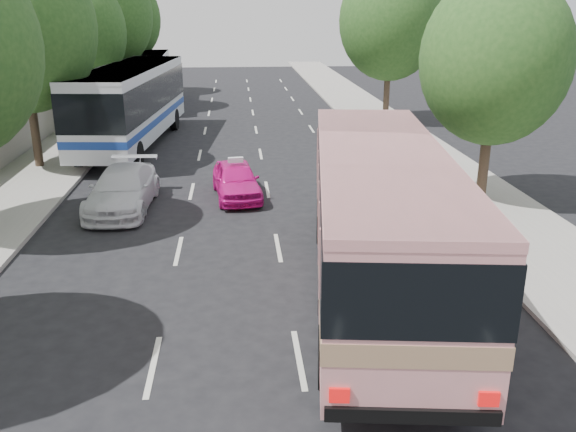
{
  "coord_description": "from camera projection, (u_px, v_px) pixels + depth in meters",
  "views": [
    {
      "loc": [
        -0.13,
        -12.58,
        6.73
      ],
      "look_at": [
        1.14,
        2.2,
        1.6
      ],
      "focal_mm": 38.0,
      "sensor_mm": 36.0,
      "label": 1
    }
  ],
  "objects": [
    {
      "name": "low_wall",
      "position": [
        41.0,
        124.0,
        31.76
      ],
      "size": [
        0.3,
        90.0,
        1.5
      ],
      "primitive_type": "cube",
      "color": "#9E998E",
      "rests_on": "sidewalk_left"
    },
    {
      "name": "tour_coach_rear",
      "position": [
        147.0,
        75.0,
        42.76
      ],
      "size": [
        2.92,
        11.68,
        3.47
      ],
      "rotation": [
        0.0,
        0.0,
        0.04
      ],
      "color": "white",
      "rests_on": "ground"
    },
    {
      "name": "tour_coach_front",
      "position": [
        132.0,
        99.0,
        30.2
      ],
      "size": [
        4.07,
        13.32,
        3.92
      ],
      "rotation": [
        0.0,
        0.0,
        -0.1
      ],
      "color": "silver",
      "rests_on": "ground"
    },
    {
      "name": "tree_left_c",
      "position": [
        22.0,
        22.0,
        24.48
      ],
      "size": [
        6.0,
        6.0,
        9.35
      ],
      "color": "#38281E",
      "rests_on": "ground"
    },
    {
      "name": "tree_right_near",
      "position": [
        499.0,
        53.0,
        20.54
      ],
      "size": [
        5.1,
        5.1,
        7.95
      ],
      "color": "#38281E",
      "rests_on": "ground"
    },
    {
      "name": "tree_left_f",
      "position": [
        123.0,
        16.0,
        47.12
      ],
      "size": [
        5.88,
        5.88,
        9.16
      ],
      "color": "#38281E",
      "rests_on": "ground"
    },
    {
      "name": "tree_right_far",
      "position": [
        392.0,
        17.0,
        35.33
      ],
      "size": [
        6.0,
        6.0,
        9.35
      ],
      "color": "#38281E",
      "rests_on": "ground"
    },
    {
      "name": "pink_bus",
      "position": [
        380.0,
        207.0,
        14.29
      ],
      "size": [
        4.3,
        11.65,
        3.63
      ],
      "rotation": [
        0.0,
        0.0,
        -0.13
      ],
      "color": "pink",
      "rests_on": "ground"
    },
    {
      "name": "tree_left_e",
      "position": [
        105.0,
        10.0,
        39.46
      ],
      "size": [
        6.3,
        6.3,
        9.82
      ],
      "color": "#38281E",
      "rests_on": "ground"
    },
    {
      "name": "sidewalk_right",
      "position": [
        393.0,
        134.0,
        33.55
      ],
      "size": [
        4.0,
        90.0,
        0.12
      ],
      "primitive_type": "cube",
      "color": "#9E998E",
      "rests_on": "ground"
    },
    {
      "name": "taxi_roof_sign",
      "position": [
        236.0,
        160.0,
        22.17
      ],
      "size": [
        0.57,
        0.24,
        0.18
      ],
      "primitive_type": "cube",
      "rotation": [
        0.0,
        0.0,
        0.12
      ],
      "color": "silver",
      "rests_on": "pink_taxi"
    },
    {
      "name": "sidewalk_left",
      "position": [
        78.0,
        139.0,
        32.18
      ],
      "size": [
        4.0,
        90.0,
        0.15
      ],
      "primitive_type": "cube",
      "color": "#9E998E",
      "rests_on": "ground"
    },
    {
      "name": "tree_left_d",
      "position": [
        74.0,
        28.0,
        32.18
      ],
      "size": [
        5.52,
        5.52,
        8.6
      ],
      "color": "#38281E",
      "rests_on": "ground"
    },
    {
      "name": "white_pickup",
      "position": [
        123.0,
        189.0,
        21.1
      ],
      "size": [
        2.21,
        5.0,
        1.43
      ],
      "primitive_type": "imported",
      "rotation": [
        0.0,
        0.0,
        -0.04
      ],
      "color": "silver",
      "rests_on": "ground"
    },
    {
      "name": "ground",
      "position": [
        247.0,
        314.0,
        14.06
      ],
      "size": [
        120.0,
        120.0,
        0.0
      ],
      "primitive_type": "plane",
      "color": "black",
      "rests_on": "ground"
    },
    {
      "name": "pink_taxi",
      "position": [
        236.0,
        180.0,
        22.41
      ],
      "size": [
        2.01,
        4.05,
        1.33
      ],
      "primitive_type": "imported",
      "rotation": [
        0.0,
        0.0,
        0.12
      ],
      "color": "#DE138B",
      "rests_on": "ground"
    }
  ]
}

